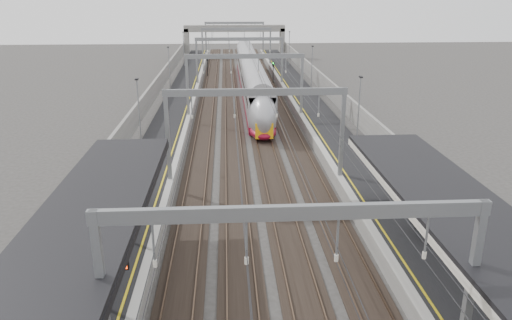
{
  "coord_description": "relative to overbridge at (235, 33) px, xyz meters",
  "views": [
    {
      "loc": [
        -2.06,
        -12.49,
        14.11
      ],
      "look_at": [
        0.0,
        21.72,
        2.41
      ],
      "focal_mm": 35.0,
      "sensor_mm": 36.0,
      "label": 1
    }
  ],
  "objects": [
    {
      "name": "canopy_right",
      "position": [
        8.03,
        -97.01,
        -0.22
      ],
      "size": [
        4.4,
        30.0,
        4.24
      ],
      "color": "black",
      "rests_on": "platform_right"
    },
    {
      "name": "tracks",
      "position": [
        0.0,
        -55.0,
        -5.26
      ],
      "size": [
        11.4,
        140.0,
        0.2
      ],
      "color": "black",
      "rests_on": "ground"
    },
    {
      "name": "platform_right",
      "position": [
        8.0,
        -55.0,
        -4.81
      ],
      "size": [
        4.0,
        120.0,
        1.0
      ],
      "primitive_type": "cube",
      "color": "black",
      "rests_on": "ground"
    },
    {
      "name": "wall_right",
      "position": [
        11.2,
        -55.0,
        -3.71
      ],
      "size": [
        0.3,
        120.0,
        3.2
      ],
      "primitive_type": "cube",
      "color": "slate",
      "rests_on": "ground"
    },
    {
      "name": "bench",
      "position": [
        8.93,
        -88.05,
        -3.69
      ],
      "size": [
        1.05,
        2.05,
        1.03
      ],
      "color": "black",
      "rests_on": "platform_right"
    },
    {
      "name": "wall_left",
      "position": [
        -11.2,
        -55.0,
        -3.71
      ],
      "size": [
        0.3,
        120.0,
        3.2
      ],
      "primitive_type": "cube",
      "color": "slate",
      "rests_on": "ground"
    },
    {
      "name": "signal_red_near",
      "position": [
        3.2,
        -33.11,
        -2.89
      ],
      "size": [
        0.32,
        0.32,
        3.48
      ],
      "color": "black",
      "rests_on": "ground"
    },
    {
      "name": "signal_red_far",
      "position": [
        5.4,
        -33.79,
        -2.89
      ],
      "size": [
        0.32,
        0.32,
        3.48
      ],
      "color": "black",
      "rests_on": "ground"
    },
    {
      "name": "platform_left",
      "position": [
        -8.0,
        -55.0,
        -4.81
      ],
      "size": [
        4.0,
        120.0,
        1.0
      ],
      "primitive_type": "cube",
      "color": "black",
      "rests_on": "ground"
    },
    {
      "name": "canopy_left",
      "position": [
        -8.02,
        -97.01,
        -0.22
      ],
      "size": [
        4.4,
        30.0,
        4.24
      ],
      "color": "black",
      "rests_on": "platform_left"
    },
    {
      "name": "train",
      "position": [
        1.5,
        -43.27,
        -3.18
      ],
      "size": [
        2.75,
        50.18,
        4.35
      ],
      "color": "maroon",
      "rests_on": "ground"
    },
    {
      "name": "overbridge",
      "position": [
        0.0,
        0.0,
        0.0
      ],
      "size": [
        22.0,
        2.2,
        6.9
      ],
      "color": "slate",
      "rests_on": "ground"
    },
    {
      "name": "signal_green",
      "position": [
        -5.2,
        -26.67,
        -2.89
      ],
      "size": [
        0.32,
        0.32,
        3.48
      ],
      "color": "black",
      "rests_on": "ground"
    },
    {
      "name": "overhead_line",
      "position": [
        0.0,
        -48.38,
        0.83
      ],
      "size": [
        13.0,
        140.0,
        6.6
      ],
      "color": "gray",
      "rests_on": "platform_left"
    }
  ]
}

